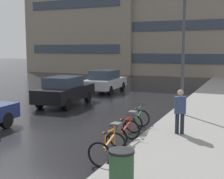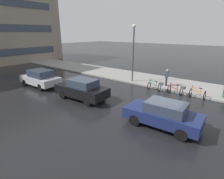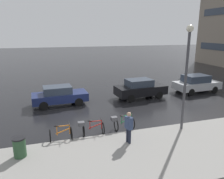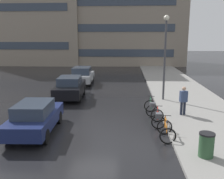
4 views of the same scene
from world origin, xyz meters
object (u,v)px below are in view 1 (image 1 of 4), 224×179
Objects in this scene: pedestrian at (180,111)px; trash_bin at (121,173)px; bicycle_third at (136,119)px; bicycle_nearest at (108,147)px; car_black at (65,91)px; car_silver at (105,81)px; streetlamp at (184,38)px; bicycle_second at (123,131)px.

pedestrian reaches higher than trash_bin.
bicycle_nearest is at bearing -84.52° from bicycle_third.
trash_bin is (7.01, -8.92, -0.29)m from car_black.
car_silver reaches higher than bicycle_third.
pedestrian is at bearing 87.28° from trash_bin.
car_black is at bearing 176.12° from streetlamp.
bicycle_third is 0.77× the size of pedestrian.
bicycle_second is 1.35× the size of trash_bin.
bicycle_nearest is 0.65× the size of pedestrian.
pedestrian is 4.40m from streetlamp.
car_black is 2.52× the size of pedestrian.
bicycle_nearest is 0.85× the size of bicycle_third.
streetlamp is (0.79, 6.62, 3.24)m from bicycle_nearest.
car_black reaches higher than bicycle_third.
bicycle_third is at bearing -33.34° from car_black.
trash_bin is at bearing -68.82° from bicycle_second.
car_silver is (-0.16, 5.77, 0.00)m from car_black.
bicycle_second is at bearing -134.61° from pedestrian.
car_black is at bearing -88.44° from car_silver.
bicycle_nearest is 1.59m from bicycle_second.
bicycle_third is 10.99m from car_silver.
streetlamp reaches higher than car_silver.
bicycle_second is 0.32× the size of car_black.
bicycle_second is 0.33× the size of car_silver.
bicycle_third is 1.81m from pedestrian.
streetlamp is at bearing 79.24° from bicycle_second.
bicycle_third is at bearing 105.68° from trash_bin.
car_black is at bearing 129.63° from bicycle_nearest.
streetlamp reaches higher than bicycle_third.
bicycle_third is (-0.16, 1.86, 0.01)m from bicycle_second.
streetlamp reaches higher than trash_bin.
bicycle_second is at bearing -44.03° from car_black.
car_silver is at bearing 115.10° from bicycle_nearest.
bicycle_second is 0.81× the size of pedestrian.
car_silver is 12.19m from pedestrian.
bicycle_third is 1.28× the size of trash_bin.
pedestrian is (1.56, 1.59, 0.51)m from bicycle_second.
trash_bin is at bearing -92.72° from pedestrian.
trash_bin is at bearing -51.83° from car_black.
streetlamp is (0.96, 5.05, 3.16)m from bicycle_second.
streetlamp is 5.58× the size of trash_bin.
pedestrian reaches higher than car_black.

